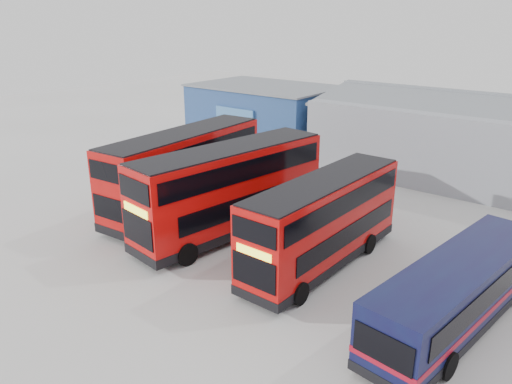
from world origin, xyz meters
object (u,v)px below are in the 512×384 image
at_px(office_block, 265,114).
at_px(panel_van, 210,135).
at_px(double_decker_left, 185,172).
at_px(double_decker_right, 323,223).
at_px(single_decker_blue, 458,294).
at_px(double_decker_centre, 230,191).

bearing_deg(office_block, panel_van, -122.24).
bearing_deg(double_decker_left, panel_van, -56.77).
height_order(double_decker_left, double_decker_right, double_decker_left).
height_order(single_decker_blue, panel_van, single_decker_blue).
relative_size(double_decker_centre, panel_van, 2.30).
bearing_deg(double_decker_centre, double_decker_right, 6.61).
bearing_deg(single_decker_blue, double_decker_right, -2.96).
distance_m(office_block, double_decker_centre, 19.72).
height_order(office_block, double_decker_centre, office_block).
distance_m(office_block, single_decker_blue, 28.75).
relative_size(office_block, single_decker_blue, 1.20).
bearing_deg(panel_van, single_decker_blue, -40.56).
xyz_separation_m(office_block, double_decker_centre, (10.60, -16.63, -0.25)).
bearing_deg(office_block, double_decker_centre, -57.49).
distance_m(office_block, double_decker_right, 23.25).
height_order(double_decker_centre, double_decker_right, double_decker_centre).
xyz_separation_m(office_block, single_decker_blue, (22.56, -17.79, -1.22)).
bearing_deg(double_decker_centre, panel_van, 144.19).
bearing_deg(double_decker_right, double_decker_centre, 179.96).
height_order(office_block, double_decker_right, office_block).
height_order(office_block, single_decker_blue, office_block).
bearing_deg(panel_van, double_decker_centre, -55.36).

